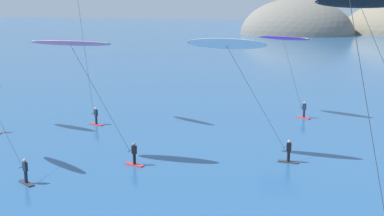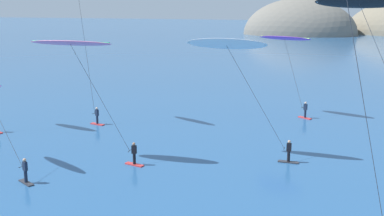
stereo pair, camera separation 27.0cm
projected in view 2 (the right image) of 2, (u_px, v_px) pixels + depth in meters
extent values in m
ellipsoid|color=slate|center=(299.00, 35.00, 172.38)|extent=(40.12, 29.57, 25.66)
cube|color=red|center=(134.00, 164.00, 34.94)|extent=(1.55, 0.78, 0.08)
cylinder|color=black|center=(134.00, 159.00, 34.84)|extent=(0.22, 0.22, 0.80)
cube|color=black|center=(134.00, 150.00, 34.69)|extent=(0.34, 0.20, 0.60)
sphere|color=#9E7051|center=(134.00, 144.00, 34.60)|extent=(0.22, 0.22, 0.22)
cylinder|color=black|center=(130.00, 151.00, 34.81)|extent=(0.05, 0.55, 0.04)
ellipsoid|color=pink|center=(70.00, 43.00, 34.29)|extent=(6.41, 1.49, 0.61)
cylinder|color=#14895B|center=(70.00, 42.00, 34.28)|extent=(6.07, 0.22, 0.16)
cylinder|color=#333338|center=(100.00, 98.00, 34.56)|extent=(4.35, 0.07, 7.58)
ellipsoid|color=black|center=(359.00, 2.00, 29.61)|extent=(5.68, 2.42, 0.89)
cylinder|color=white|center=(360.00, 1.00, 29.60)|extent=(5.19, 1.47, 0.16)
cube|color=red|center=(97.00, 124.00, 46.44)|extent=(1.55, 0.79, 0.08)
cylinder|color=#192338|center=(97.00, 120.00, 46.35)|extent=(0.22, 0.22, 0.80)
cube|color=#192338|center=(97.00, 113.00, 46.19)|extent=(0.39, 0.33, 0.60)
sphere|color=beige|center=(97.00, 108.00, 46.10)|extent=(0.22, 0.22, 0.22)
cylinder|color=black|center=(95.00, 113.00, 46.45)|extent=(0.27, 0.51, 0.04)
cylinder|color=#333338|center=(86.00, 54.00, 45.78)|extent=(1.61, 0.77, 11.34)
cube|color=red|center=(305.00, 118.00, 48.93)|extent=(1.45, 1.20, 0.08)
cylinder|color=#192338|center=(305.00, 114.00, 48.84)|extent=(0.22, 0.22, 0.80)
cube|color=#192338|center=(305.00, 107.00, 48.69)|extent=(0.39, 0.31, 0.60)
sphere|color=beige|center=(306.00, 103.00, 48.60)|extent=(0.22, 0.22, 0.22)
cylinder|color=black|center=(302.00, 108.00, 48.92)|extent=(0.24, 0.53, 0.04)
ellipsoid|color=purple|center=(284.00, 38.00, 48.80)|extent=(5.82, 3.42, 0.62)
cylinder|color=#7ACC42|center=(284.00, 38.00, 48.78)|extent=(5.09, 2.11, 0.16)
cylinder|color=#333338|center=(293.00, 73.00, 48.87)|extent=(2.18, 0.87, 6.83)
cube|color=#2D2D33|center=(26.00, 183.00, 31.45)|extent=(1.50, 1.10, 0.08)
cylinder|color=#192338|center=(26.00, 176.00, 31.35)|extent=(0.22, 0.22, 0.80)
cube|color=#192338|center=(25.00, 166.00, 31.20)|extent=(0.39, 0.33, 0.60)
sphere|color=tan|center=(24.00, 160.00, 31.11)|extent=(0.22, 0.22, 0.22)
cylinder|color=black|center=(22.00, 167.00, 31.46)|extent=(0.28, 0.51, 0.04)
cylinder|color=#333338|center=(1.00, 123.00, 32.55)|extent=(4.47, 2.23, 5.06)
cylinder|color=#333338|center=(366.00, 116.00, 18.82)|extent=(2.81, 0.91, 12.35)
cube|color=#2D2D33|center=(288.00, 162.00, 35.49)|extent=(1.52, 0.48, 0.08)
cylinder|color=black|center=(289.00, 156.00, 35.40)|extent=(0.22, 0.22, 0.80)
cube|color=black|center=(289.00, 147.00, 35.25)|extent=(0.35, 0.22, 0.60)
sphere|color=tan|center=(289.00, 142.00, 35.16)|extent=(0.22, 0.22, 0.22)
cylinder|color=black|center=(284.00, 148.00, 35.39)|extent=(0.07, 0.55, 0.04)
ellipsoid|color=white|center=(226.00, 44.00, 35.24)|extent=(6.22, 1.72, 1.04)
cylinder|color=black|center=(226.00, 43.00, 35.23)|extent=(5.85, 0.49, 0.16)
cylinder|color=#333338|center=(255.00, 97.00, 35.33)|extent=(4.56, 0.29, 7.45)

